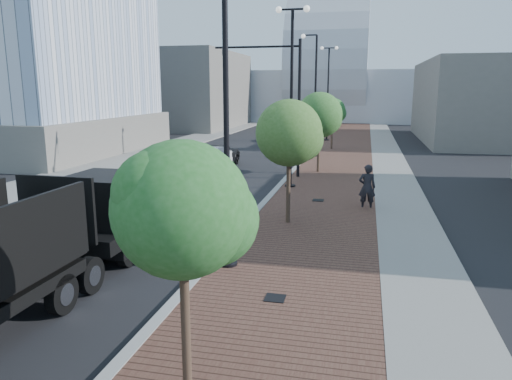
% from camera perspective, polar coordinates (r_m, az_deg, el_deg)
% --- Properties ---
extents(sidewalk, '(7.00, 140.00, 0.12)m').
position_cam_1_polar(sidewalk, '(43.33, 11.55, 4.83)').
color(sidewalk, '#4C2D23').
rests_on(sidewalk, ground).
extents(concrete_strip, '(2.40, 140.00, 0.13)m').
position_cam_1_polar(concrete_strip, '(43.36, 15.13, 4.67)').
color(concrete_strip, slate).
rests_on(concrete_strip, ground).
extents(curb, '(0.30, 140.00, 0.14)m').
position_cam_1_polar(curb, '(43.54, 6.93, 5.03)').
color(curb, gray).
rests_on(curb, ground).
extents(west_sidewalk, '(4.00, 140.00, 0.12)m').
position_cam_1_polar(west_sidewalk, '(46.69, -9.22, 5.42)').
color(west_sidewalk, slate).
rests_on(west_sidewalk, ground).
extents(dump_truck, '(2.39, 13.33, 3.06)m').
position_cam_1_polar(dump_truck, '(13.14, -24.46, -6.75)').
color(dump_truck, black).
rests_on(dump_truck, ground).
extents(white_sedan, '(2.21, 5.03, 1.61)m').
position_cam_1_polar(white_sedan, '(30.67, -5.98, 3.54)').
color(white_sedan, white).
rests_on(white_sedan, ground).
extents(dark_car_mid, '(3.16, 5.62, 1.48)m').
position_cam_1_polar(dark_car_mid, '(32.74, -5.47, 3.98)').
color(dark_car_mid, black).
rests_on(dark_car_mid, ground).
extents(dark_car_far, '(2.95, 4.61, 1.24)m').
position_cam_1_polar(dark_car_far, '(49.32, 2.57, 6.56)').
color(dark_car_far, black).
rests_on(dark_car_far, ground).
extents(pedestrian, '(0.78, 0.54, 2.03)m').
position_cam_1_polar(pedestrian, '(21.60, 13.04, 0.32)').
color(pedestrian, black).
rests_on(pedestrian, ground).
extents(streetlight_1, '(1.44, 0.56, 9.21)m').
position_cam_1_polar(streetlight_1, '(13.62, -4.01, 8.07)').
color(streetlight_1, black).
rests_on(streetlight_1, ground).
extents(streetlight_2, '(1.72, 0.56, 9.28)m').
position_cam_1_polar(streetlight_2, '(25.30, 4.22, 10.93)').
color(streetlight_2, black).
rests_on(streetlight_2, ground).
extents(streetlight_3, '(1.44, 0.56, 9.21)m').
position_cam_1_polar(streetlight_3, '(37.22, 6.87, 10.47)').
color(streetlight_3, black).
rests_on(streetlight_3, ground).
extents(streetlight_4, '(1.72, 0.56, 9.28)m').
position_cam_1_polar(streetlight_4, '(49.16, 8.53, 11.32)').
color(streetlight_4, black).
rests_on(streetlight_4, ground).
extents(traffic_mast, '(5.09, 0.20, 8.00)m').
position_cam_1_polar(traffic_mast, '(28.40, 3.32, 11.38)').
color(traffic_mast, black).
rests_on(traffic_mast, ground).
extents(tree_0, '(2.32, 2.25, 4.49)m').
position_cam_1_polar(tree_0, '(7.79, -8.41, -2.37)').
color(tree_0, '#382619').
rests_on(tree_0, ground).
extents(tree_1, '(2.56, 2.54, 4.88)m').
position_cam_1_polar(tree_1, '(18.32, 4.10, 6.73)').
color(tree_1, '#382619').
rests_on(tree_1, ground).
extents(tree_2, '(2.83, 2.83, 5.07)m').
position_cam_1_polar(tree_2, '(30.20, 7.63, 8.79)').
color(tree_2, '#382619').
rests_on(tree_2, ground).
extents(tree_3, '(2.25, 2.18, 4.48)m').
position_cam_1_polar(tree_3, '(42.16, 9.16, 9.25)').
color(tree_3, '#382619').
rests_on(tree_3, ground).
extents(tower_podium, '(19.00, 19.00, 3.00)m').
position_cam_1_polar(tower_podium, '(45.24, -26.31, 5.97)').
color(tower_podium, '#68645D').
rests_on(tower_podium, ground).
extents(convention_center, '(50.00, 30.00, 50.00)m').
position_cam_1_polar(convention_center, '(88.24, 8.85, 12.31)').
color(convention_center, '#B0B3BA').
rests_on(convention_center, ground).
extents(commercial_block_nw, '(14.00, 20.00, 10.00)m').
position_cam_1_polar(commercial_block_nw, '(67.57, -8.55, 11.62)').
color(commercial_block_nw, '#66625C').
rests_on(commercial_block_nw, ground).
extents(commercial_block_ne, '(12.00, 22.00, 8.00)m').
position_cam_1_polar(commercial_block_ne, '(54.27, 25.51, 9.49)').
color(commercial_block_ne, '#635F59').
rests_on(commercial_block_ne, ground).
extents(utility_cover_1, '(0.50, 0.50, 0.02)m').
position_cam_1_polar(utility_cover_1, '(12.31, 2.28, -12.68)').
color(utility_cover_1, black).
rests_on(utility_cover_1, sidewalk).
extents(utility_cover_2, '(0.50, 0.50, 0.02)m').
position_cam_1_polar(utility_cover_2, '(22.69, 7.39, -1.21)').
color(utility_cover_2, black).
rests_on(utility_cover_2, sidewalk).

